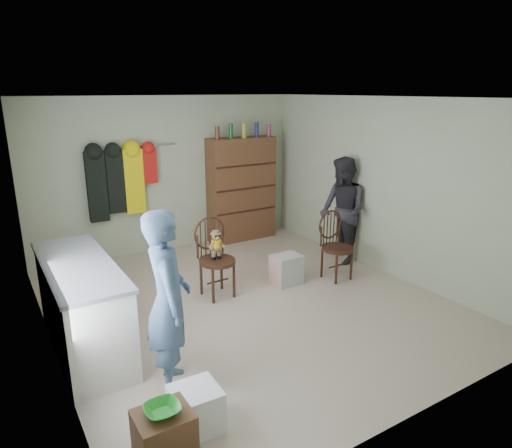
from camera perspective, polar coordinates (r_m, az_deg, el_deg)
ground_plane at (r=5.84m, az=-1.07°, el=-9.83°), size 5.00×5.00×0.00m
room_walls at (r=5.79m, az=-3.86°, el=6.40°), size 5.00×5.00×5.00m
counter at (r=5.03m, az=-20.85°, el=-9.57°), size 0.64×1.86×0.94m
stool at (r=3.49m, az=-11.30°, el=-25.62°), size 0.37×0.32×0.53m
bowl at (r=3.30m, az=-11.61°, el=-21.81°), size 0.24×0.24×0.06m
plastic_tub at (r=3.90m, az=-7.54°, el=-21.93°), size 0.38×0.37×0.35m
chair_front at (r=5.86m, az=-5.17°, el=-3.54°), size 0.48×0.48×1.04m
chair_far at (r=6.50m, az=9.84°, el=-2.32°), size 0.44×0.44×0.97m
striped_bag at (r=6.32m, az=3.81°, el=-5.69°), size 0.40×0.31×0.41m
person_left at (r=4.07m, az=-10.92°, el=-9.46°), size 0.53×0.68×1.65m
person_right at (r=7.07m, az=10.75°, el=1.66°), size 0.78×0.91×1.63m
dresser at (r=8.03m, az=-1.82°, el=4.41°), size 1.20×0.39×2.06m
coat_rack at (r=7.25m, az=-16.61°, el=5.17°), size 1.42×0.12×1.09m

